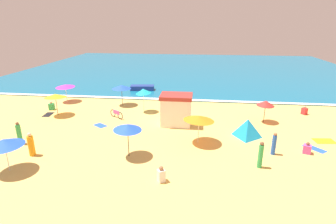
# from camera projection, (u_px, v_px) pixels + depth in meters

# --- Properties ---
(ground_plane) EXTENTS (60.00, 60.00, 0.00)m
(ground_plane) POSITION_uv_depth(u_px,v_px,m) (177.00, 120.00, 24.26)
(ground_plane) COLOR #EDBC60
(ocean_water) EXTENTS (60.00, 44.00, 0.10)m
(ocean_water) POSITION_uv_depth(u_px,v_px,m) (190.00, 68.00, 50.54)
(ocean_water) COLOR #146B93
(ocean_water) RESTS_ON ground_plane
(wave_breaker_foam) EXTENTS (57.00, 0.70, 0.01)m
(wave_breaker_foam) POSITION_uv_depth(u_px,v_px,m) (182.00, 100.00, 30.14)
(wave_breaker_foam) COLOR white
(wave_breaker_foam) RESTS_ON ocean_water
(lifeguard_cabana) EXTENTS (2.70, 2.07, 2.69)m
(lifeguard_cabana) POSITION_uv_depth(u_px,v_px,m) (176.00, 109.00, 22.77)
(lifeguard_cabana) COLOR white
(lifeguard_cabana) RESTS_ON ground_plane
(beach_umbrella_0) EXTENTS (2.23, 2.25, 2.15)m
(beach_umbrella_0) POSITION_uv_depth(u_px,v_px,m) (55.00, 96.00, 24.85)
(beach_umbrella_0) COLOR #4C3823
(beach_umbrella_0) RESTS_ON ground_plane
(beach_umbrella_2) EXTENTS (2.43, 2.43, 2.32)m
(beach_umbrella_2) POSITION_uv_depth(u_px,v_px,m) (127.00, 127.00, 17.08)
(beach_umbrella_2) COLOR #4C3823
(beach_umbrella_2) RESTS_ON ground_plane
(beach_umbrella_3) EXTENTS (2.06, 2.04, 2.40)m
(beach_umbrella_3) POSITION_uv_depth(u_px,v_px,m) (143.00, 91.00, 25.79)
(beach_umbrella_3) COLOR silver
(beach_umbrella_3) RESTS_ON ground_plane
(beach_umbrella_4) EXTENTS (2.74, 2.74, 2.19)m
(beach_umbrella_4) POSITION_uv_depth(u_px,v_px,m) (121.00, 87.00, 27.93)
(beach_umbrella_4) COLOR #4C3823
(beach_umbrella_4) RESTS_ON ground_plane
(beach_umbrella_5) EXTENTS (3.12, 3.11, 2.14)m
(beach_umbrella_5) POSITION_uv_depth(u_px,v_px,m) (199.00, 118.00, 19.11)
(beach_umbrella_5) COLOR silver
(beach_umbrella_5) RESTS_ON ground_plane
(beach_umbrella_6) EXTENTS (2.13, 2.13, 2.02)m
(beach_umbrella_6) POSITION_uv_depth(u_px,v_px,m) (266.00, 103.00, 23.17)
(beach_umbrella_6) COLOR #4C3823
(beach_umbrella_6) RESTS_ON ground_plane
(beach_umbrella_7) EXTENTS (2.64, 2.63, 2.11)m
(beach_umbrella_7) POSITION_uv_depth(u_px,v_px,m) (4.00, 143.00, 15.40)
(beach_umbrella_7) COLOR silver
(beach_umbrella_7) RESTS_ON ground_plane
(beach_umbrella_8) EXTENTS (2.28, 2.29, 2.01)m
(beach_umbrella_8) POSITION_uv_depth(u_px,v_px,m) (65.00, 86.00, 29.21)
(beach_umbrella_8) COLOR silver
(beach_umbrella_8) RESTS_ON ground_plane
(beach_tent) EXTENTS (2.04, 2.27, 1.41)m
(beach_tent) POSITION_uv_depth(u_px,v_px,m) (247.00, 128.00, 20.61)
(beach_tent) COLOR #1999D8
(beach_tent) RESTS_ON ground_plane
(parked_bicycle) EXTENTS (1.51, 1.11, 0.76)m
(parked_bicycle) POSITION_uv_depth(u_px,v_px,m) (116.00, 114.00, 24.65)
(parked_bicycle) COLOR black
(parked_bicycle) RESTS_ON ground_plane
(beachgoer_0) EXTENTS (0.60, 0.60, 0.84)m
(beachgoer_0) POSITION_uv_depth(u_px,v_px,m) (304.00, 111.00, 25.60)
(beachgoer_0) COLOR red
(beachgoer_0) RESTS_ON ground_plane
(beachgoer_1) EXTENTS (0.32, 0.32, 1.73)m
(beachgoer_1) POSITION_uv_depth(u_px,v_px,m) (261.00, 155.00, 16.11)
(beachgoer_1) COLOR green
(beachgoer_1) RESTS_ON ground_plane
(beachgoer_2) EXTENTS (0.40, 0.40, 1.72)m
(beachgoer_2) POSITION_uv_depth(u_px,v_px,m) (19.00, 134.00, 19.25)
(beachgoer_2) COLOR green
(beachgoer_2) RESTS_ON ground_plane
(beachgoer_3) EXTENTS (0.61, 0.61, 0.82)m
(beachgoer_3) POSITION_uv_depth(u_px,v_px,m) (307.00, 149.00, 18.03)
(beachgoer_3) COLOR #D84CA5
(beachgoer_3) RESTS_ON ground_plane
(beachgoer_4) EXTENTS (0.53, 0.53, 0.97)m
(beachgoer_4) POSITION_uv_depth(u_px,v_px,m) (161.00, 175.00, 14.80)
(beachgoer_4) COLOR white
(beachgoer_4) RESTS_ON ground_plane
(beachgoer_6) EXTENTS (0.53, 0.53, 0.90)m
(beachgoer_6) POSITION_uv_depth(u_px,v_px,m) (52.00, 106.00, 26.94)
(beachgoer_6) COLOR green
(beachgoer_6) RESTS_ON ground_plane
(beachgoer_8) EXTENTS (0.56, 0.56, 1.64)m
(beachgoer_8) POSITION_uv_depth(u_px,v_px,m) (31.00, 145.00, 17.61)
(beachgoer_8) COLOR orange
(beachgoer_8) RESTS_ON ground_plane
(beachgoer_9) EXTENTS (0.40, 0.40, 1.59)m
(beachgoer_9) POSITION_uv_depth(u_px,v_px,m) (274.00, 144.00, 17.74)
(beachgoer_9) COLOR blue
(beachgoer_9) RESTS_ON ground_plane
(beach_towel_0) EXTENTS (0.89, 1.45, 0.01)m
(beach_towel_0) POSITION_uv_depth(u_px,v_px,m) (48.00, 115.00, 25.60)
(beach_towel_0) COLOR black
(beach_towel_0) RESTS_ON ground_plane
(beach_towel_1) EXTENTS (1.49, 1.59, 0.01)m
(beach_towel_1) POSITION_uv_depth(u_px,v_px,m) (314.00, 148.00, 18.78)
(beach_towel_1) COLOR blue
(beach_towel_1) RESTS_ON ground_plane
(beach_towel_2) EXTENTS (1.38, 1.27, 0.01)m
(beach_towel_2) POSITION_uv_depth(u_px,v_px,m) (100.00, 125.00, 22.92)
(beach_towel_2) COLOR blue
(beach_towel_2) RESTS_ON ground_plane
(beach_towel_3) EXTENTS (1.59, 1.11, 0.01)m
(beach_towel_3) POSITION_uv_depth(u_px,v_px,m) (324.00, 141.00, 19.94)
(beach_towel_3) COLOR orange
(beach_towel_3) RESTS_ON ground_plane
(small_boat_0) EXTENTS (3.14, 1.60, 0.58)m
(small_boat_0) POSITION_uv_depth(u_px,v_px,m) (142.00, 88.00, 34.39)
(small_boat_0) COLOR navy
(small_boat_0) RESTS_ON ocean_water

